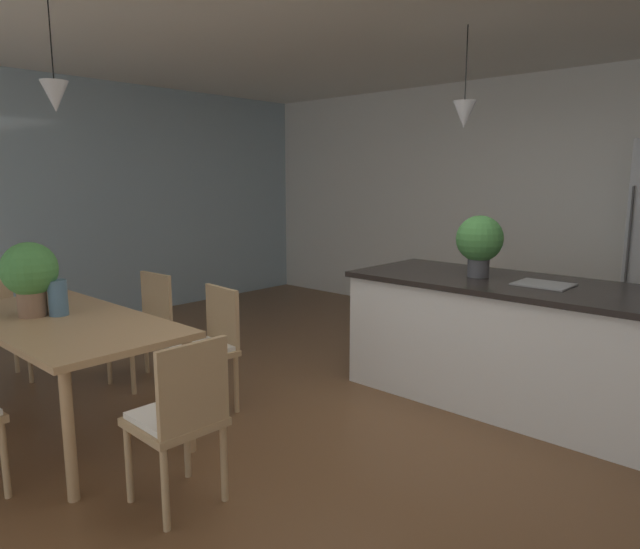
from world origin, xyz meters
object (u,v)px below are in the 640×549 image
dining_table (63,329)px  potted_plant_on_table (30,273)px  chair_kitchen_end (180,416)px  vase_on_dining_table (58,298)px  chair_far_right (207,345)px  kitchen_island (512,341)px  potted_plant_on_island (480,241)px  chair_far_left (144,324)px

dining_table → potted_plant_on_table: 0.42m
chair_kitchen_end → vase_on_dining_table: size_ratio=3.75×
potted_plant_on_table → chair_far_right: bearing=55.3°
chair_far_right → potted_plant_on_table: 1.23m
kitchen_island → chair_kitchen_end: bearing=-104.8°
potted_plant_on_island → potted_plant_on_table: size_ratio=0.95×
potted_plant_on_island → kitchen_island: bearing=0.0°
dining_table → chair_kitchen_end: 1.31m
vase_on_dining_table → kitchen_island: bearing=49.4°
vase_on_dining_table → chair_far_right: bearing=56.6°
chair_kitchen_end → dining_table: bearing=179.9°
potted_plant_on_table → vase_on_dining_table: size_ratio=2.07×
chair_far_right → vase_on_dining_table: vase_on_dining_table is taller
chair_far_right → potted_plant_on_table: (-0.62, -0.90, 0.55)m
dining_table → vase_on_dining_table: vase_on_dining_table is taller
chair_kitchen_end → chair_far_right: bearing=137.3°
chair_far_right → chair_kitchen_end: 1.19m
chair_far_left → chair_kitchen_end: size_ratio=1.00×
kitchen_island → vase_on_dining_table: vase_on_dining_table is taller
potted_plant_on_island → potted_plant_on_table: bearing=-126.6°
dining_table → vase_on_dining_table: 0.21m
chair_far_right → chair_far_left: bearing=180.0°
potted_plant_on_table → vase_on_dining_table: (0.11, 0.12, -0.17)m
chair_far_right → potted_plant_on_island: (1.22, 1.58, 0.69)m
chair_far_left → potted_plant_on_island: bearing=37.4°
chair_kitchen_end → potted_plant_on_table: 1.60m
dining_table → kitchen_island: bearing=51.0°
chair_far_right → vase_on_dining_table: 1.01m
chair_far_left → vase_on_dining_table: 0.93m
chair_kitchen_end → vase_on_dining_table: (-1.39, 0.03, 0.39)m
potted_plant_on_table → dining_table: bearing=25.3°
chair_kitchen_end → kitchen_island: bearing=75.2°
potted_plant_on_table → chair_far_left: bearing=103.6°
dining_table → vase_on_dining_table: bearing=165.0°
potted_plant_on_island → vase_on_dining_table: (-1.73, -2.36, -0.31)m
dining_table → vase_on_dining_table: size_ratio=8.00×
vase_on_dining_table → potted_plant_on_island: bearing=53.6°
dining_table → chair_far_left: bearing=117.5°
chair_far_left → kitchen_island: bearing=33.9°
vase_on_dining_table → dining_table: bearing=-15.0°
kitchen_island → dining_table: bearing=-129.0°
kitchen_island → vase_on_dining_table: bearing=-130.6°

